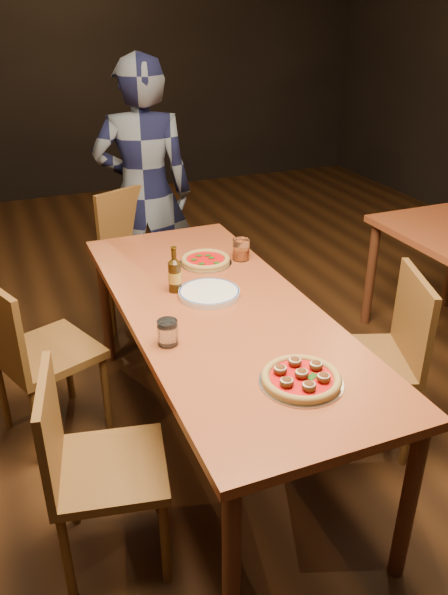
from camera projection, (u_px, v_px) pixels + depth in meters
name	position (u px, v px, depth m)	size (l,w,h in m)	color
ground	(220.00, 441.00, 2.87)	(9.00, 9.00, 0.00)	black
room_shell	(219.00, 28.00, 2.03)	(9.00, 9.00, 9.00)	black
table_main	(220.00, 321.00, 2.56)	(0.80, 2.00, 0.75)	brown
chair_main_nw	(110.00, 467.00, 2.10)	(0.40, 0.40, 0.86)	brown
chair_main_sw	(47.00, 351.00, 2.75)	(0.43, 0.43, 0.91)	brown
chair_main_e	(364.00, 360.00, 2.68)	(0.43, 0.43, 0.92)	brown
chair_end	(152.00, 265.00, 3.59)	(0.46, 0.46, 0.98)	brown
pizza_meatball	(301.00, 378.00, 2.01)	(0.30, 0.30, 0.05)	#B7B7BF
pizza_margherita	(206.00, 260.00, 2.95)	(0.27, 0.27, 0.04)	#B7B7BF
plate_stack	(209.00, 293.00, 2.62)	(0.28, 0.28, 0.03)	white
beer_bottle	(175.00, 276.00, 2.64)	(0.06, 0.06, 0.21)	black
water_glass	(168.00, 333.00, 2.23)	(0.08, 0.08, 0.10)	white
amber_glass	(241.00, 249.00, 2.98)	(0.09, 0.09, 0.11)	#AF4413
diner	(144.00, 194.00, 3.70)	(0.62, 0.41, 1.69)	black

